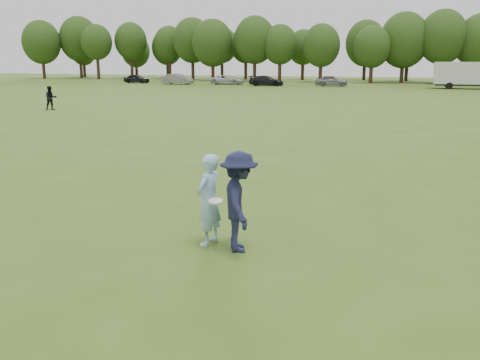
{
  "coord_description": "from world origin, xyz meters",
  "views": [
    {
      "loc": [
        3.91,
        -8.06,
        3.53
      ],
      "look_at": [
        0.75,
        1.62,
        1.1
      ],
      "focal_mm": 38.0,
      "sensor_mm": 36.0,
      "label": 1
    }
  ],
  "objects_px": {
    "thrower": "(209,200)",
    "car_e": "(332,81)",
    "player_far_a": "(51,98)",
    "car_c": "(227,80)",
    "cargo_trailer": "(469,74)",
    "car_a": "(137,79)",
    "car_d": "(266,81)",
    "defender": "(239,202)",
    "car_b": "(177,79)"
  },
  "relations": [
    {
      "from": "car_a",
      "to": "car_d",
      "type": "bearing_deg",
      "value": -94.23
    },
    {
      "from": "cargo_trailer",
      "to": "car_d",
      "type": "bearing_deg",
      "value": -179.11
    },
    {
      "from": "defender",
      "to": "car_a",
      "type": "relative_size",
      "value": 0.49
    },
    {
      "from": "car_a",
      "to": "car_c",
      "type": "distance_m",
      "value": 14.31
    },
    {
      "from": "thrower",
      "to": "cargo_trailer",
      "type": "xyz_separation_m",
      "value": [
        10.4,
        59.24,
        0.88
      ]
    },
    {
      "from": "defender",
      "to": "car_b",
      "type": "xyz_separation_m",
      "value": [
        -28.69,
        58.89,
        -0.2
      ]
    },
    {
      "from": "defender",
      "to": "car_d",
      "type": "xyz_separation_m",
      "value": [
        -15.51,
        58.97,
        -0.27
      ]
    },
    {
      "from": "car_e",
      "to": "car_d",
      "type": "bearing_deg",
      "value": 95.65
    },
    {
      "from": "thrower",
      "to": "car_e",
      "type": "relative_size",
      "value": 0.42
    },
    {
      "from": "player_far_a",
      "to": "car_b",
      "type": "xyz_separation_m",
      "value": [
        -7.42,
        37.09,
        -0.09
      ]
    },
    {
      "from": "defender",
      "to": "car_e",
      "type": "distance_m",
      "value": 61.05
    },
    {
      "from": "player_far_a",
      "to": "car_e",
      "type": "distance_m",
      "value": 41.4
    },
    {
      "from": "defender",
      "to": "car_a",
      "type": "xyz_separation_m",
      "value": [
        -36.06,
        60.4,
        -0.3
      ]
    },
    {
      "from": "cargo_trailer",
      "to": "car_a",
      "type": "bearing_deg",
      "value": 178.7
    },
    {
      "from": "car_c",
      "to": "car_e",
      "type": "distance_m",
      "value": 14.81
    },
    {
      "from": "player_far_a",
      "to": "car_c",
      "type": "relative_size",
      "value": 0.35
    },
    {
      "from": "thrower",
      "to": "car_c",
      "type": "relative_size",
      "value": 0.37
    },
    {
      "from": "car_c",
      "to": "cargo_trailer",
      "type": "relative_size",
      "value": 0.53
    },
    {
      "from": "thrower",
      "to": "player_far_a",
      "type": "height_order",
      "value": "thrower"
    },
    {
      "from": "player_far_a",
      "to": "car_b",
      "type": "height_order",
      "value": "player_far_a"
    },
    {
      "from": "thrower",
      "to": "car_d",
      "type": "relative_size",
      "value": 0.38
    },
    {
      "from": "defender",
      "to": "car_c",
      "type": "height_order",
      "value": "defender"
    },
    {
      "from": "defender",
      "to": "car_a",
      "type": "height_order",
      "value": "defender"
    },
    {
      "from": "car_b",
      "to": "car_d",
      "type": "bearing_deg",
      "value": -86.22
    },
    {
      "from": "defender",
      "to": "player_far_a",
      "type": "height_order",
      "value": "defender"
    },
    {
      "from": "car_c",
      "to": "car_e",
      "type": "xyz_separation_m",
      "value": [
        14.81,
        -0.19,
        0.06
      ]
    },
    {
      "from": "car_a",
      "to": "defender",
      "type": "bearing_deg",
      "value": -149.4
    },
    {
      "from": "car_b",
      "to": "car_c",
      "type": "xyz_separation_m",
      "value": [
        6.93,
        1.95,
        -0.09
      ]
    },
    {
      "from": "thrower",
      "to": "car_c",
      "type": "xyz_separation_m",
      "value": [
        -21.1,
        60.71,
        -0.23
      ]
    },
    {
      "from": "thrower",
      "to": "car_e",
      "type": "height_order",
      "value": "thrower"
    },
    {
      "from": "car_a",
      "to": "car_c",
      "type": "relative_size",
      "value": 0.8
    },
    {
      "from": "car_d",
      "to": "cargo_trailer",
      "type": "distance_m",
      "value": 25.28
    },
    {
      "from": "thrower",
      "to": "car_e",
      "type": "bearing_deg",
      "value": -164.36
    },
    {
      "from": "thrower",
      "to": "car_a",
      "type": "height_order",
      "value": "thrower"
    },
    {
      "from": "player_far_a",
      "to": "car_b",
      "type": "relative_size",
      "value": 0.37
    },
    {
      "from": "car_c",
      "to": "car_e",
      "type": "height_order",
      "value": "car_e"
    },
    {
      "from": "defender",
      "to": "player_far_a",
      "type": "xyz_separation_m",
      "value": [
        -21.27,
        21.8,
        -0.11
      ]
    },
    {
      "from": "car_b",
      "to": "defender",
      "type": "bearing_deg",
      "value": -150.6
    },
    {
      "from": "thrower",
      "to": "cargo_trailer",
      "type": "bearing_deg",
      "value": 179.75
    },
    {
      "from": "defender",
      "to": "car_b",
      "type": "bearing_deg",
      "value": 2.33
    },
    {
      "from": "car_e",
      "to": "player_far_a",
      "type": "bearing_deg",
      "value": 154.32
    },
    {
      "from": "thrower",
      "to": "car_d",
      "type": "xyz_separation_m",
      "value": [
        -14.85,
        58.84,
        -0.22
      ]
    },
    {
      "from": "car_b",
      "to": "car_c",
      "type": "bearing_deg",
      "value": -70.83
    },
    {
      "from": "thrower",
      "to": "car_c",
      "type": "height_order",
      "value": "thrower"
    },
    {
      "from": "car_c",
      "to": "thrower",
      "type": "bearing_deg",
      "value": -165.4
    },
    {
      "from": "car_a",
      "to": "car_e",
      "type": "bearing_deg",
      "value": -89.75
    },
    {
      "from": "thrower",
      "to": "car_d",
      "type": "height_order",
      "value": "thrower"
    },
    {
      "from": "car_c",
      "to": "car_e",
      "type": "relative_size",
      "value": 1.12
    },
    {
      "from": "car_b",
      "to": "cargo_trailer",
      "type": "relative_size",
      "value": 0.51
    },
    {
      "from": "car_a",
      "to": "cargo_trailer",
      "type": "relative_size",
      "value": 0.43
    }
  ]
}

